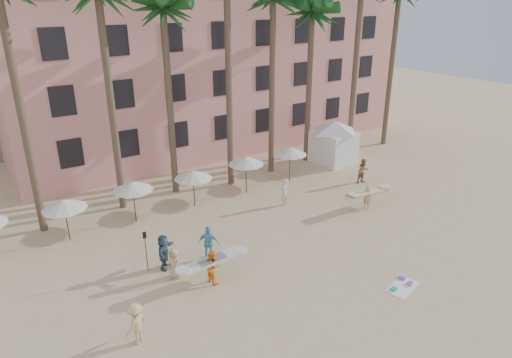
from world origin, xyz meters
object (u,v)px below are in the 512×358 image
object	(u,v)px
cabana	(334,138)
carrier_yellow	(368,195)
pink_hotel	(203,54)
carrier_white	(212,265)

from	to	relation	value
cabana	carrier_yellow	size ratio (longest dim) A/B	1.51
pink_hotel	cabana	size ratio (longest dim) A/B	7.11
cabana	carrier_white	distance (m)	19.31
cabana	carrier_yellow	xyz separation A→B (m)	(-4.27, -7.91, -1.13)
carrier_white	pink_hotel	bearing A→B (deg)	62.90
carrier_white	carrier_yellow	bearing A→B (deg)	7.87
cabana	pink_hotel	bearing A→B (deg)	114.65
pink_hotel	carrier_white	bearing A→B (deg)	-117.10
cabana	carrier_white	size ratio (longest dim) A/B	1.60
carrier_yellow	carrier_white	world-z (taller)	carrier_white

